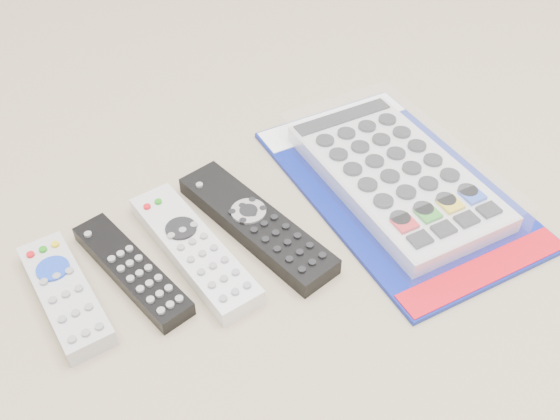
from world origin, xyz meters
TOP-DOWN VIEW (x-y plane):
  - remote_small_grey at (-0.21, 0.01)m, footprint 0.06×0.17m
  - remote_slim_black at (-0.13, 0.00)m, footprint 0.06×0.19m
  - remote_silver_dvd at (-0.06, -0.01)m, footprint 0.06×0.22m
  - remote_large_black at (0.02, -0.02)m, footprint 0.08×0.24m
  - jumbo_remote_packaged at (0.21, -0.06)m, footprint 0.28×0.40m

SIDE VIEW (x-z plane):
  - remote_slim_black at x=-0.13m, z-range 0.00..0.02m
  - remote_silver_dvd at x=-0.06m, z-range 0.00..0.02m
  - remote_large_black at x=0.02m, z-range 0.00..0.03m
  - remote_small_grey at x=-0.21m, z-range 0.00..0.03m
  - jumbo_remote_packaged at x=0.21m, z-range 0.00..0.05m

